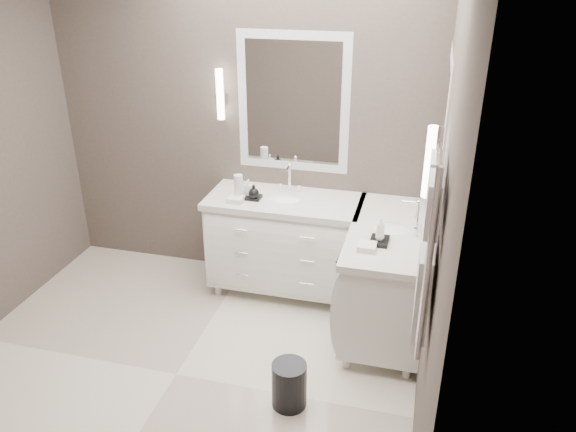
% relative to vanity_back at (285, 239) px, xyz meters
% --- Properties ---
extents(floor, '(3.20, 3.00, 0.01)m').
position_rel_vanity_back_xyz_m(floor, '(-0.45, -1.23, -0.49)').
color(floor, silver).
rests_on(floor, ground).
extents(wall_back, '(3.20, 0.01, 2.70)m').
position_rel_vanity_back_xyz_m(wall_back, '(-0.45, 0.28, 0.86)').
color(wall_back, '#4D433E').
rests_on(wall_back, floor).
extents(wall_right, '(0.01, 3.00, 2.70)m').
position_rel_vanity_back_xyz_m(wall_right, '(1.15, -1.23, 0.86)').
color(wall_right, '#4D433E').
rests_on(wall_right, floor).
extents(vanity_back, '(1.24, 0.59, 0.97)m').
position_rel_vanity_back_xyz_m(vanity_back, '(0.00, 0.00, 0.00)').
color(vanity_back, white).
rests_on(vanity_back, floor).
extents(vanity_right, '(0.59, 1.24, 0.97)m').
position_rel_vanity_back_xyz_m(vanity_right, '(0.88, -0.33, 0.00)').
color(vanity_right, white).
rests_on(vanity_right, floor).
extents(mirror_back, '(0.90, 0.02, 1.10)m').
position_rel_vanity_back_xyz_m(mirror_back, '(-0.00, 0.26, 1.06)').
color(mirror_back, white).
rests_on(mirror_back, wall_back).
extents(mirror_right, '(0.02, 0.90, 1.10)m').
position_rel_vanity_back_xyz_m(mirror_right, '(1.14, -0.43, 1.06)').
color(mirror_right, white).
rests_on(mirror_right, wall_right).
extents(sconce_back, '(0.06, 0.06, 0.40)m').
position_rel_vanity_back_xyz_m(sconce_back, '(-0.58, 0.20, 1.11)').
color(sconce_back, white).
rests_on(sconce_back, wall_back).
extents(sconce_right, '(0.06, 0.06, 0.40)m').
position_rel_vanity_back_xyz_m(sconce_right, '(1.08, -1.01, 1.11)').
color(sconce_right, white).
rests_on(sconce_right, wall_right).
extents(towel_bar_corner, '(0.03, 0.22, 0.30)m').
position_rel_vanity_back_xyz_m(towel_bar_corner, '(1.09, 0.13, 0.63)').
color(towel_bar_corner, white).
rests_on(towel_bar_corner, wall_right).
extents(towel_ladder, '(0.06, 0.58, 0.90)m').
position_rel_vanity_back_xyz_m(towel_ladder, '(1.10, -1.63, 0.91)').
color(towel_ladder, white).
rests_on(towel_ladder, wall_right).
extents(waste_bin, '(0.26, 0.26, 0.31)m').
position_rel_vanity_back_xyz_m(waste_bin, '(0.37, -1.30, -0.33)').
color(waste_bin, black).
rests_on(waste_bin, floor).
extents(amenity_tray_back, '(0.15, 0.11, 0.02)m').
position_rel_vanity_back_xyz_m(amenity_tray_back, '(-0.25, -0.07, 0.38)').
color(amenity_tray_back, black).
rests_on(amenity_tray_back, vanity_back).
extents(amenity_tray_right, '(0.13, 0.17, 0.02)m').
position_rel_vanity_back_xyz_m(amenity_tray_right, '(0.81, -0.56, 0.38)').
color(amenity_tray_right, black).
rests_on(amenity_tray_right, vanity_right).
extents(water_bottle, '(0.08, 0.08, 0.20)m').
position_rel_vanity_back_xyz_m(water_bottle, '(-0.35, -0.10, 0.46)').
color(water_bottle, silver).
rests_on(water_bottle, vanity_back).
extents(soap_bottle_a, '(0.07, 0.07, 0.13)m').
position_rel_vanity_back_xyz_m(soap_bottle_a, '(-0.28, -0.05, 0.45)').
color(soap_bottle_a, white).
rests_on(soap_bottle_a, amenity_tray_back).
extents(soap_bottle_b, '(0.10, 0.10, 0.11)m').
position_rel_vanity_back_xyz_m(soap_bottle_b, '(-0.22, -0.10, 0.44)').
color(soap_bottle_b, black).
rests_on(soap_bottle_b, amenity_tray_back).
extents(soap_bottle_c, '(0.08, 0.08, 0.16)m').
position_rel_vanity_back_xyz_m(soap_bottle_c, '(0.81, -0.56, 0.47)').
color(soap_bottle_c, white).
rests_on(soap_bottle_c, amenity_tray_right).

